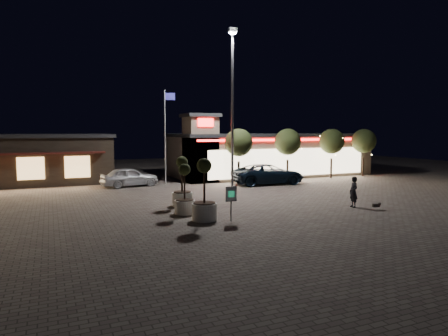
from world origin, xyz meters
name	(u,v)px	position (x,y,z in m)	size (l,w,h in m)	color
ground	(259,210)	(0.00, 0.00, 0.00)	(90.00, 90.00, 0.00)	#695F55
retail_building	(266,154)	(9.51, 15.82, 2.21)	(20.40, 8.40, 6.10)	gray
restaurant_building	(14,158)	(-14.00, 19.97, 2.16)	(16.40, 11.00, 4.30)	#382D23
floodlight_pole	(232,99)	(2.00, 8.00, 7.02)	(0.60, 0.40, 12.38)	gray
flagpole	(166,129)	(-1.90, 13.00, 4.74)	(0.95, 0.10, 8.00)	white
string_tree_a	(239,143)	(4.00, 11.00, 3.56)	(2.42, 2.42, 4.79)	#332319
string_tree_b	(288,142)	(9.00, 11.00, 3.56)	(2.42, 2.42, 4.79)	#332319
string_tree_c	(332,141)	(14.00, 11.00, 3.56)	(2.42, 2.42, 4.79)	#332319
string_tree_d	(364,141)	(18.00, 11.00, 3.56)	(2.42, 2.42, 4.79)	#332319
pickup_truck	(268,174)	(6.14, 9.56, 0.87)	(2.89, 6.27, 1.74)	black
white_sedan	(130,177)	(-5.09, 12.91, 0.79)	(1.88, 4.67, 1.59)	silver
pedestrian	(354,192)	(5.58, -1.64, 0.93)	(0.68, 0.45, 1.86)	black
dog	(377,205)	(6.37, -2.75, 0.28)	(0.52, 0.25, 0.28)	#59514C
planter_left	(185,198)	(-4.31, 0.62, 0.86)	(1.14, 1.14, 2.79)	silver
planter_mid	(204,201)	(-3.89, -1.34, 0.99)	(1.30, 1.30, 3.20)	silver
planter_right	(182,190)	(-3.70, 2.98, 0.94)	(1.23, 1.23, 3.03)	silver
valet_sign	(231,197)	(-2.72, -2.08, 1.25)	(0.59, 0.12, 1.78)	gray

